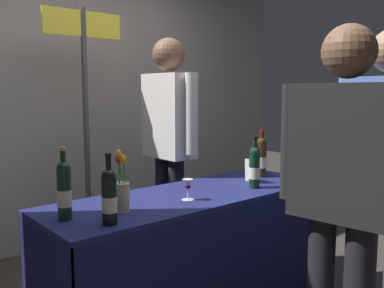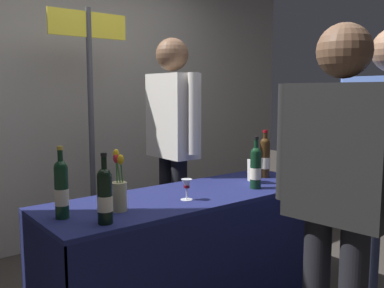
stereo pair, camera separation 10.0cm
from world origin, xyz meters
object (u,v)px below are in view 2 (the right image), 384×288
flower_vase (119,191)px  featured_wine_bottle (256,167)px  booth_signpost (91,101)px  display_bottle_0 (265,157)px  vendor_presenter (173,132)px  wine_glass_near_vendor (187,185)px  taster_foreground_right (339,181)px  tasting_table (192,232)px

flower_vase → featured_wine_bottle: bearing=-5.1°
flower_vase → booth_signpost: (0.41, 1.20, 0.43)m
display_bottle_0 → vendor_presenter: vendor_presenter is taller
booth_signpost → flower_vase: bearing=-109.0°
featured_wine_bottle → wine_glass_near_vendor: 0.52m
wine_glass_near_vendor → booth_signpost: bearing=89.8°
flower_vase → vendor_presenter: 1.09m
flower_vase → vendor_presenter: bearing=39.4°
featured_wine_bottle → vendor_presenter: size_ratio=0.19×
featured_wine_bottle → booth_signpost: size_ratio=0.16×
booth_signpost → featured_wine_bottle: bearing=-68.3°
featured_wine_bottle → flower_vase: 0.93m
display_bottle_0 → taster_foreground_right: bearing=-123.3°
featured_wine_bottle → vendor_presenter: 0.79m
wine_glass_near_vendor → vendor_presenter: (0.42, 0.72, 0.22)m
display_bottle_0 → vendor_presenter: (-0.40, 0.56, 0.16)m
vendor_presenter → booth_signpost: size_ratio=0.88×
tasting_table → wine_glass_near_vendor: size_ratio=15.35×
tasting_table → taster_foreground_right: size_ratio=1.11×
wine_glass_near_vendor → taster_foreground_right: 0.88m
wine_glass_near_vendor → flower_vase: (-0.41, 0.04, 0.02)m
featured_wine_bottle → wine_glass_near_vendor: featured_wine_bottle is taller
featured_wine_bottle → booth_signpost: (-0.51, 1.28, 0.40)m
flower_vase → vendor_presenter: vendor_presenter is taller
wine_glass_near_vendor → taster_foreground_right: (0.15, -0.86, 0.15)m
vendor_presenter → display_bottle_0: bearing=36.6°
tasting_table → flower_vase: size_ratio=5.76×
tasting_table → vendor_presenter: size_ratio=1.04×
tasting_table → taster_foreground_right: taster_foreground_right is taller
featured_wine_bottle → booth_signpost: booth_signpost is taller
display_bottle_0 → tasting_table: bearing=-175.7°
featured_wine_bottle → display_bottle_0: size_ratio=0.97×
flower_vase → taster_foreground_right: 1.07m
flower_vase → taster_foreground_right: (0.56, -0.90, 0.13)m
featured_wine_bottle → display_bottle_0: 0.36m
wine_glass_near_vendor → booth_signpost: 1.32m
tasting_table → flower_vase: bearing=-173.2°
featured_wine_bottle → taster_foreground_right: 0.90m
display_bottle_0 → booth_signpost: booth_signpost is taller
flower_vase → taster_foreground_right: taster_foreground_right is taller
tasting_table → vendor_presenter: bearing=64.1°
featured_wine_bottle → display_bottle_0: display_bottle_0 is taller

